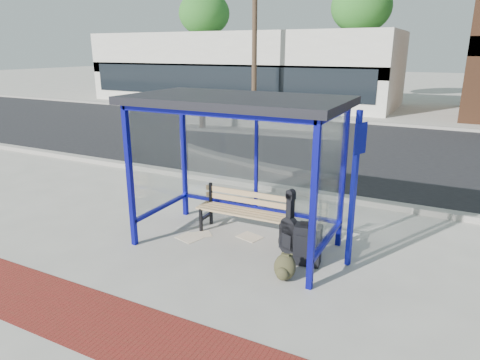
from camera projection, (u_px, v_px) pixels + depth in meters
The scene contains 19 objects.
ground at pixel (236, 244), 7.06m from camera, with size 120.00×120.00×0.00m, color #B2ADA0.
brick_paver_strip at pixel (130, 333), 4.85m from camera, with size 60.00×1.00×0.01m, color maroon.
curb_near at pixel (296, 191), 9.51m from camera, with size 60.00×0.25×0.12m, color gray.
street_asphalt at pixel (350, 148), 13.87m from camera, with size 60.00×10.00×0.00m, color black.
curb_far at pixel (378, 123), 18.20m from camera, with size 60.00×0.25×0.12m, color gray.
far_sidewalk at pixel (385, 118), 19.83m from camera, with size 60.00×4.00×0.01m, color #B2ADA0.
bus_shelter at pixel (238, 119), 6.51m from camera, with size 3.30×1.80×2.42m.
storefront_white at pixel (242, 68), 25.70m from camera, with size 18.00×6.04×4.00m.
tree_left at pixel (204, 14), 30.27m from camera, with size 3.60×3.60×7.03m.
tree_mid at pixel (362, 8), 25.50m from camera, with size 3.60×3.60×7.03m.
utility_pole_west at pixel (255, 26), 19.87m from camera, with size 1.60×0.24×8.00m.
bench at pixel (245, 209), 7.35m from camera, with size 1.69×0.45×0.80m.
guitar_bag at pixel (289, 233), 6.61m from camera, with size 0.38×0.24×1.01m.
suitcase at pixel (308, 245), 6.33m from camera, with size 0.42×0.30×0.68m.
backpack at pixel (284, 268), 5.94m from camera, with size 0.33×0.30×0.37m.
sign_post at pixel (355, 182), 6.02m from camera, with size 0.14×0.28×2.31m.
newspaper_a at pixel (201, 235), 7.43m from camera, with size 0.36×0.28×0.01m, color white.
newspaper_b at pixel (188, 238), 7.30m from camera, with size 0.40×0.31×0.01m, color white.
newspaper_c at pixel (250, 237), 7.34m from camera, with size 0.39×0.31×0.01m, color white.
Camera 1 is at (2.98, -5.71, 3.09)m, focal length 32.00 mm.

